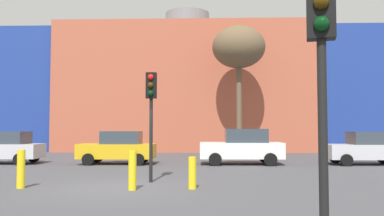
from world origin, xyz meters
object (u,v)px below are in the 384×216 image
(parked_car_2, at_px, (118,148))
(bollard_yellow_2, at_px, (192,173))
(parked_car_4, at_px, (366,148))
(bollard_yellow_1, at_px, (132,171))
(traffic_light_near_right, at_px, (321,49))
(bare_tree_0, at_px, (239,48))
(bollard_yellow_0, at_px, (21,169))
(parked_car_3, at_px, (242,147))
(parked_car_1, at_px, (5,148))
(traffic_light_island, at_px, (151,101))

(parked_car_2, relative_size, bollard_yellow_2, 4.04)
(parked_car_4, bearing_deg, bollard_yellow_1, 40.09)
(traffic_light_near_right, bearing_deg, bollard_yellow_1, -138.26)
(parked_car_2, relative_size, bare_tree_0, 0.44)
(bare_tree_0, relative_size, bollard_yellow_2, 9.23)
(parked_car_4, height_order, bollard_yellow_0, parked_car_4)
(parked_car_3, distance_m, traffic_light_near_right, 15.78)
(parked_car_2, height_order, parked_car_4, parked_car_2)
(parked_car_2, bearing_deg, bare_tree_0, -134.95)
(parked_car_2, height_order, bollard_yellow_0, parked_car_2)
(parked_car_3, height_order, bollard_yellow_0, parked_car_3)
(parked_car_4, xyz_separation_m, bare_tree_0, (-5.89, 6.91, 6.60))
(traffic_light_near_right, xyz_separation_m, bollard_yellow_1, (-3.68, 6.86, -2.28))
(traffic_light_near_right, bearing_deg, parked_car_4, 170.14)
(parked_car_1, relative_size, bollard_yellow_0, 3.30)
(parked_car_4, bearing_deg, parked_car_2, 0.00)
(parked_car_3, xyz_separation_m, bollard_yellow_1, (-4.12, -8.79, -0.33))
(bollard_yellow_0, xyz_separation_m, bollard_yellow_2, (5.31, 0.03, -0.10))
(parked_car_4, relative_size, bollard_yellow_2, 3.98)
(bare_tree_0, distance_m, bollard_yellow_2, 17.13)
(parked_car_3, relative_size, traffic_light_near_right, 1.09)
(bollard_yellow_2, bearing_deg, parked_car_3, 74.71)
(parked_car_4, distance_m, bollard_yellow_0, 16.37)
(bollard_yellow_1, bearing_deg, parked_car_4, 40.09)
(traffic_light_near_right, bearing_deg, bollard_yellow_2, -151.69)
(parked_car_2, distance_m, parked_car_3, 6.46)
(parked_car_2, height_order, bollard_yellow_2, parked_car_2)
(parked_car_3, distance_m, bollard_yellow_1, 9.71)
(parked_car_3, xyz_separation_m, bollard_yellow_2, (-2.32, -8.50, -0.42))
(parked_car_3, distance_m, traffic_light_island, 8.21)
(bollard_yellow_1, bearing_deg, parked_car_3, 64.92)
(parked_car_3, relative_size, bollard_yellow_2, 4.33)
(parked_car_1, distance_m, bollard_yellow_2, 13.24)
(parked_car_3, bearing_deg, bollard_yellow_2, 74.71)
(parked_car_2, height_order, traffic_light_island, traffic_light_island)
(parked_car_2, bearing_deg, bollard_yellow_0, 82.14)
(parked_car_3, xyz_separation_m, traffic_light_island, (-3.80, -7.03, 1.88))
(parked_car_3, relative_size, traffic_light_island, 1.12)
(parked_car_2, relative_size, parked_car_4, 1.01)
(traffic_light_island, bearing_deg, parked_car_4, 126.19)
(bollard_yellow_1, bearing_deg, parked_car_2, 104.91)
(parked_car_1, distance_m, bare_tree_0, 16.06)
(parked_car_3, xyz_separation_m, traffic_light_near_right, (-0.44, -15.65, 1.95))
(traffic_light_island, bearing_deg, parked_car_3, 153.03)
(parked_car_1, relative_size, bollard_yellow_2, 4.00)
(traffic_light_island, bearing_deg, bollard_yellow_2, 46.54)
(bollard_yellow_0, relative_size, bollard_yellow_2, 1.21)
(parked_car_2, xyz_separation_m, traffic_light_near_right, (6.02, -15.65, 2.01))
(bollard_yellow_2, bearing_deg, parked_car_4, 44.48)
(traffic_light_near_right, xyz_separation_m, bollard_yellow_0, (-7.19, 7.12, -2.27))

